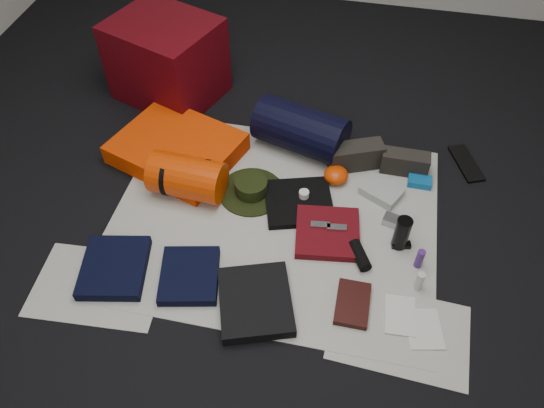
% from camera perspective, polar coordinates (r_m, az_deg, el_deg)
% --- Properties ---
extents(floor, '(4.50, 4.50, 0.02)m').
position_cam_1_polar(floor, '(2.67, 0.23, -1.74)').
color(floor, black).
rests_on(floor, ground).
extents(newspaper_mat, '(1.60, 1.30, 0.01)m').
position_cam_1_polar(newspaper_mat, '(2.66, 0.23, -1.56)').
color(newspaper_mat, beige).
rests_on(newspaper_mat, floor).
extents(newspaper_sheet_front_left, '(0.61, 0.44, 0.00)m').
position_cam_1_polar(newspaper_sheet_front_left, '(2.56, -18.16, -8.32)').
color(newspaper_sheet_front_left, beige).
rests_on(newspaper_sheet_front_left, floor).
extents(newspaper_sheet_front_right, '(0.60, 0.43, 0.00)m').
position_cam_1_polar(newspaper_sheet_front_right, '(2.38, 13.54, -13.24)').
color(newspaper_sheet_front_right, beige).
rests_on(newspaper_sheet_front_right, floor).
extents(red_cabinet, '(0.71, 0.65, 0.48)m').
position_cam_1_polar(red_cabinet, '(3.32, -11.24, 14.98)').
color(red_cabinet, '#52060D').
rests_on(red_cabinet, floor).
extents(sleeping_pad, '(0.76, 0.69, 0.11)m').
position_cam_1_polar(sleeping_pad, '(2.97, -10.18, 5.93)').
color(sleeping_pad, '#EC3902').
rests_on(sleeping_pad, newspaper_mat).
extents(stuff_sack, '(0.39, 0.24, 0.22)m').
position_cam_1_polar(stuff_sack, '(2.73, -9.09, 2.85)').
color(stuff_sack, '#CA3303').
rests_on(stuff_sack, newspaper_mat).
extents(sack_strap_left, '(0.02, 0.22, 0.22)m').
position_cam_1_polar(sack_strap_left, '(2.76, -11.05, 3.12)').
color(sack_strap_left, black).
rests_on(sack_strap_left, newspaper_mat).
extents(sack_strap_right, '(0.03, 0.22, 0.22)m').
position_cam_1_polar(sack_strap_right, '(2.70, -7.08, 2.52)').
color(sack_strap_right, black).
rests_on(sack_strap_right, newspaper_mat).
extents(navy_duffel, '(0.55, 0.39, 0.26)m').
position_cam_1_polar(navy_duffel, '(2.93, 3.11, 8.02)').
color(navy_duffel, black).
rests_on(navy_duffel, newspaper_mat).
extents(boonie_brim, '(0.42, 0.42, 0.01)m').
position_cam_1_polar(boonie_brim, '(2.77, -2.23, 1.33)').
color(boonie_brim, black).
rests_on(boonie_brim, newspaper_mat).
extents(boonie_crown, '(0.17, 0.17, 0.07)m').
position_cam_1_polar(boonie_crown, '(2.74, -2.26, 1.92)').
color(boonie_crown, black).
rests_on(boonie_crown, boonie_brim).
extents(hiking_boot_left, '(0.31, 0.21, 0.15)m').
position_cam_1_polar(hiking_boot_left, '(2.89, 8.97, 5.14)').
color(hiking_boot_left, '#28251F').
rests_on(hiking_boot_left, newspaper_mat).
extents(hiking_boot_right, '(0.25, 0.10, 0.12)m').
position_cam_1_polar(hiking_boot_right, '(2.92, 14.11, 4.34)').
color(hiking_boot_right, '#28251F').
rests_on(hiking_boot_right, newspaper_mat).
extents(flip_flop_left, '(0.18, 0.26, 0.01)m').
position_cam_1_polar(flip_flop_left, '(3.12, 19.98, 4.39)').
color(flip_flop_left, black).
rests_on(flip_flop_left, floor).
extents(flip_flop_right, '(0.20, 0.29, 0.02)m').
position_cam_1_polar(flip_flop_right, '(3.10, 20.19, 4.08)').
color(flip_flop_right, black).
rests_on(flip_flop_right, floor).
extents(trousers_navy_a, '(0.35, 0.38, 0.05)m').
position_cam_1_polar(trousers_navy_a, '(2.55, -16.60, -6.55)').
color(trousers_navy_a, black).
rests_on(trousers_navy_a, newspaper_mat).
extents(trousers_navy_b, '(0.32, 0.35, 0.05)m').
position_cam_1_polar(trousers_navy_b, '(2.46, -8.86, -7.60)').
color(trousers_navy_b, black).
rests_on(trousers_navy_b, newspaper_mat).
extents(trousers_charcoal, '(0.41, 0.44, 0.06)m').
position_cam_1_polar(trousers_charcoal, '(2.35, -1.79, -10.45)').
color(trousers_charcoal, black).
rests_on(trousers_charcoal, newspaper_mat).
extents(black_tshirt, '(0.41, 0.40, 0.03)m').
position_cam_1_polar(black_tshirt, '(2.71, 2.90, 0.19)').
color(black_tshirt, black).
rests_on(black_tshirt, newspaper_mat).
extents(red_shirt, '(0.34, 0.34, 0.04)m').
position_cam_1_polar(red_shirt, '(2.59, 6.00, -3.10)').
color(red_shirt, '#560910').
rests_on(red_shirt, newspaper_mat).
extents(orange_stuff_sack, '(0.16, 0.16, 0.08)m').
position_cam_1_polar(orange_stuff_sack, '(2.82, 6.90, 3.11)').
color(orange_stuff_sack, '#CA3303').
rests_on(orange_stuff_sack, newspaper_mat).
extents(first_aid_pouch, '(0.24, 0.22, 0.05)m').
position_cam_1_polar(first_aid_pouch, '(2.80, 11.71, 1.34)').
color(first_aid_pouch, '#959C94').
rests_on(first_aid_pouch, newspaper_mat).
extents(water_bottle, '(0.09, 0.09, 0.18)m').
position_cam_1_polar(water_bottle, '(2.56, 13.79, -3.07)').
color(water_bottle, black).
rests_on(water_bottle, newspaper_mat).
extents(speaker, '(0.12, 0.16, 0.06)m').
position_cam_1_polar(speaker, '(2.52, 9.43, -5.48)').
color(speaker, black).
rests_on(speaker, newspaper_mat).
extents(compact_camera, '(0.12, 0.09, 0.04)m').
position_cam_1_polar(compact_camera, '(2.69, 12.99, -1.83)').
color(compact_camera, '#A1A1A5').
rests_on(compact_camera, newspaper_mat).
extents(cyan_case, '(0.12, 0.08, 0.04)m').
position_cam_1_polar(cyan_case, '(2.90, 15.60, 2.35)').
color(cyan_case, '#0E5890').
rests_on(cyan_case, newspaper_mat).
extents(toiletry_purple, '(0.04, 0.04, 0.11)m').
position_cam_1_polar(toiletry_purple, '(2.54, 15.59, -5.68)').
color(toiletry_purple, '#43226D').
rests_on(toiletry_purple, newspaper_mat).
extents(toiletry_clear, '(0.04, 0.04, 0.11)m').
position_cam_1_polar(toiletry_clear, '(2.47, 15.58, -7.99)').
color(toiletry_clear, '#B4BAB5').
rests_on(toiletry_clear, newspaper_mat).
extents(paperback_book, '(0.14, 0.22, 0.03)m').
position_cam_1_polar(paperback_book, '(2.39, 8.66, -10.55)').
color(paperback_book, black).
rests_on(paperback_book, newspaper_mat).
extents(map_booklet, '(0.14, 0.20, 0.01)m').
position_cam_1_polar(map_booklet, '(2.41, 13.61, -11.56)').
color(map_booklet, beige).
rests_on(map_booklet, newspaper_mat).
extents(map_printout, '(0.19, 0.22, 0.01)m').
position_cam_1_polar(map_printout, '(2.40, 16.02, -12.78)').
color(map_printout, beige).
rests_on(map_printout, newspaper_mat).
extents(sunglasses, '(0.10, 0.05, 0.02)m').
position_cam_1_polar(sunglasses, '(2.62, 13.70, -4.29)').
color(sunglasses, black).
rests_on(sunglasses, newspaper_mat).
extents(key_cluster, '(0.07, 0.07, 0.01)m').
position_cam_1_polar(key_cluster, '(2.52, -16.03, -8.18)').
color(key_cluster, '#A1A1A5').
rests_on(key_cluster, newspaper_mat).
extents(tape_roll, '(0.05, 0.05, 0.04)m').
position_cam_1_polar(tape_roll, '(2.70, 3.46, 1.07)').
color(tape_roll, silver).
rests_on(tape_roll, black_tshirt).
extents(energy_bar_a, '(0.10, 0.05, 0.01)m').
position_cam_1_polar(energy_bar_a, '(2.58, 5.23, -2.24)').
color(energy_bar_a, '#A1A1A5').
rests_on(energy_bar_a, red_shirt).
extents(energy_bar_b, '(0.10, 0.05, 0.01)m').
position_cam_1_polar(energy_bar_b, '(2.58, 6.99, -2.52)').
color(energy_bar_b, '#A1A1A5').
rests_on(energy_bar_b, red_shirt).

